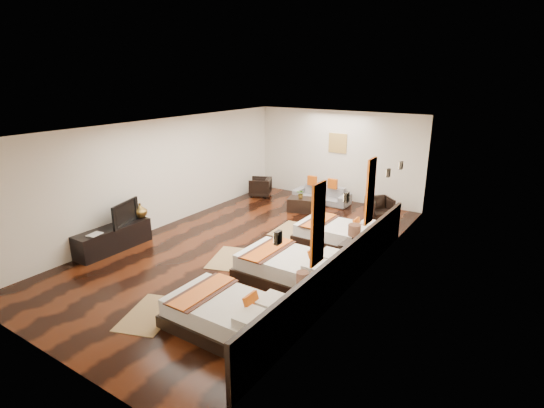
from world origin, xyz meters
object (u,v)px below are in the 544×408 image
Objects in this scene: bed_mid at (293,268)px; nightstand_b at (353,253)px; sofa at (322,195)px; tv at (122,213)px; book at (91,234)px; table_plant at (301,194)px; armchair_left at (260,187)px; bed_near at (229,315)px; tv_console at (113,238)px; coffee_table at (305,205)px; bed_far at (339,234)px; nightstand_a at (302,300)px; armchair_right at (379,208)px; figurine at (140,210)px.

nightstand_b is at bearing 57.81° from bed_mid.
bed_mid is at bearing -70.67° from sofa.
tv reaches higher than bed_mid.
nightstand_b is at bearing 28.44° from book.
book is at bearing -112.51° from table_plant.
armchair_left is (-3.88, 4.48, 0.04)m from bed_mid.
bed_near is 1.10× the size of tv_console.
sofa is 1.05m from coffee_table.
bed_far is 2.45× the size of nightstand_a.
nightstand_b is at bearing 76.58° from bed_near.
bed_near is 1.98× the size of coffee_table.
bed_mid is 5.28m from sofa.
sofa is 1.14m from table_plant.
book is (-4.20, 0.46, 0.31)m from bed_near.
armchair_left is 2.01m from table_plant.
nightstand_a is at bearing 52.95° from bed_near.
bed_near is at bearing -136.70° from armchair_right.
armchair_right is (4.33, 6.04, -0.27)m from book.
bed_far is 2.03× the size of nightstand_b.
nightstand_a is 2.25× the size of figurine.
armchair_right is 2.10m from coffee_table.
nightstand_a is (0.75, 0.99, 0.02)m from bed_near.
nightstand_b is 1.39× the size of armchair_left.
book is (-4.95, -0.53, 0.29)m from nightstand_a.
bed_mid is 5.93m from armchair_left.
tv reaches higher than bed_near.
armchair_left is at bearing 161.26° from table_plant.
nightstand_a is 2.58× the size of book.
sofa is at bearing 110.62° from bed_mid.
tv_console is 5.38m from coffee_table.
table_plant is (-2.74, 4.80, 0.26)m from nightstand_a.
bed_far is at bearing -43.00° from coffee_table.
nightstand_b reaches higher than bed_far.
table_plant reaches higher than book.
nightstand_a is at bearing -9.52° from figurine.
bed_near is 4.37m from tv.
figurine reaches higher than bed_mid.
armchair_right is at bearing 100.41° from nightstand_b.
bed_mid is at bearing -62.66° from table_plant.
figurine is 0.35× the size of coffee_table.
sofa is at bearing 123.32° from armchair_right.
armchair_right reaches higher than coffee_table.
tv_console is 0.94m from figurine.
bed_far reaches higher than book.
table_plant reaches higher than coffee_table.
bed_near reaches higher than bed_far.
book is at bearing -90.00° from tv_console.
coffee_table is at bearing 152.75° from armchair_right.
bed_mid is at bearing -137.19° from armchair_right.
figurine is 4.55m from table_plant.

